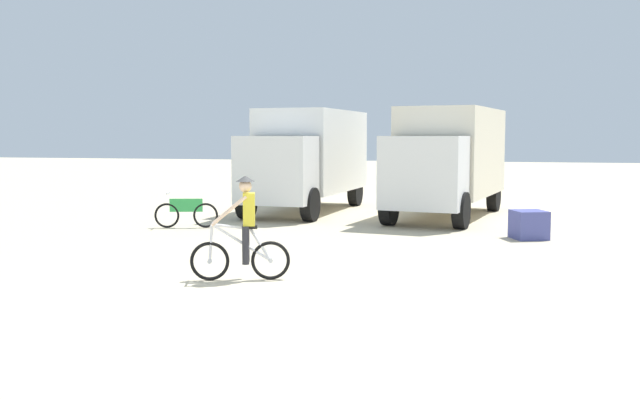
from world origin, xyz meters
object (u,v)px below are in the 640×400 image
at_px(bicycle_spare, 186,213).
at_px(supply_crate, 529,225).
at_px(cyclist_orange_shirt, 243,232).
at_px(box_truck_white_box, 308,155).
at_px(box_truck_cream_rv, 448,156).

distance_m(bicycle_spare, supply_crate, 8.98).
bearing_deg(bicycle_spare, cyclist_orange_shirt, -57.17).
height_order(cyclist_orange_shirt, supply_crate, cyclist_orange_shirt).
bearing_deg(cyclist_orange_shirt, box_truck_white_box, 99.89).
relative_size(cyclist_orange_shirt, bicycle_spare, 1.09).
xyz_separation_m(box_truck_cream_rv, supply_crate, (2.28, -4.32, -1.53)).
xyz_separation_m(box_truck_white_box, box_truck_cream_rv, (4.64, -0.52, 0.00)).
distance_m(cyclist_orange_shirt, supply_crate, 8.12).
bearing_deg(cyclist_orange_shirt, supply_crate, 52.20).
distance_m(box_truck_white_box, cyclist_orange_shirt, 11.45).
bearing_deg(box_truck_white_box, box_truck_cream_rv, -6.35).
bearing_deg(cyclist_orange_shirt, box_truck_cream_rv, 75.94).
bearing_deg(box_truck_cream_rv, cyclist_orange_shirt, -104.06).
xyz_separation_m(bicycle_spare, supply_crate, (8.98, 0.18, -0.05)).
bearing_deg(box_truck_white_box, supply_crate, -34.92).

